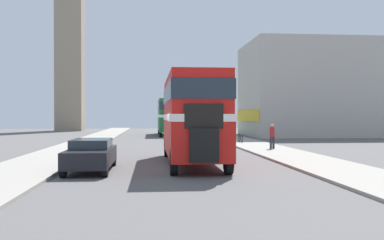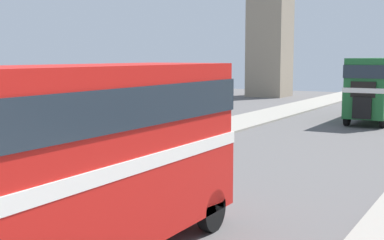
{
  "view_description": "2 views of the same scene",
  "coord_description": "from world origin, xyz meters",
  "px_view_note": "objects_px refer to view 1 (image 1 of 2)",
  "views": [
    {
      "loc": [
        -1.26,
        -18.96,
        2.38
      ],
      "look_at": [
        0.73,
        1.91,
        2.16
      ],
      "focal_mm": 40.0,
      "sensor_mm": 36.0,
      "label": 1
    },
    {
      "loc": [
        7.91,
        -5.92,
        4.4
      ],
      "look_at": [
        0.0,
        7.93,
        2.49
      ],
      "focal_mm": 50.0,
      "sensor_mm": 36.0,
      "label": 2
    }
  ],
  "objects_px": {
    "bicycle_on_pavement": "(240,138)",
    "church_tower": "(70,3)",
    "car_parked_near": "(91,154)",
    "double_decker_bus": "(192,113)",
    "pedestrian_walking": "(272,135)",
    "bus_distant": "(169,114)"
  },
  "relations": [
    {
      "from": "car_parked_near",
      "to": "pedestrian_walking",
      "type": "relative_size",
      "value": 2.75
    },
    {
      "from": "double_decker_bus",
      "to": "pedestrian_walking",
      "type": "bearing_deg",
      "value": 50.44
    },
    {
      "from": "car_parked_near",
      "to": "pedestrian_walking",
      "type": "bearing_deg",
      "value": 42.15
    },
    {
      "from": "double_decker_bus",
      "to": "church_tower",
      "type": "distance_m",
      "value": 52.6
    },
    {
      "from": "double_decker_bus",
      "to": "bicycle_on_pavement",
      "type": "height_order",
      "value": "double_decker_bus"
    },
    {
      "from": "bicycle_on_pavement",
      "to": "bus_distant",
      "type": "bearing_deg",
      "value": 108.31
    },
    {
      "from": "bus_distant",
      "to": "bicycle_on_pavement",
      "type": "height_order",
      "value": "bus_distant"
    },
    {
      "from": "bus_distant",
      "to": "pedestrian_walking",
      "type": "distance_m",
      "value": 24.25
    },
    {
      "from": "car_parked_near",
      "to": "church_tower",
      "type": "bearing_deg",
      "value": 101.43
    },
    {
      "from": "car_parked_near",
      "to": "pedestrian_walking",
      "type": "height_order",
      "value": "pedestrian_walking"
    },
    {
      "from": "bicycle_on_pavement",
      "to": "car_parked_near",
      "type": "bearing_deg",
      "value": -120.84
    },
    {
      "from": "pedestrian_walking",
      "to": "bicycle_on_pavement",
      "type": "distance_m",
      "value": 7.19
    },
    {
      "from": "bus_distant",
      "to": "pedestrian_walking",
      "type": "relative_size",
      "value": 6.55
    },
    {
      "from": "bus_distant",
      "to": "double_decker_bus",
      "type": "bearing_deg",
      "value": -90.22
    },
    {
      "from": "double_decker_bus",
      "to": "car_parked_near",
      "type": "height_order",
      "value": "double_decker_bus"
    },
    {
      "from": "bus_distant",
      "to": "pedestrian_walking",
      "type": "xyz_separation_m",
      "value": [
        6.07,
        -23.43,
        -1.47
      ]
    },
    {
      "from": "car_parked_near",
      "to": "double_decker_bus",
      "type": "bearing_deg",
      "value": 26.13
    },
    {
      "from": "double_decker_bus",
      "to": "bicycle_on_pavement",
      "type": "xyz_separation_m",
      "value": [
        5.51,
        14.63,
        -2.03
      ]
    },
    {
      "from": "car_parked_near",
      "to": "bicycle_on_pavement",
      "type": "height_order",
      "value": "car_parked_near"
    },
    {
      "from": "pedestrian_walking",
      "to": "bicycle_on_pavement",
      "type": "xyz_separation_m",
      "value": [
        -0.68,
        7.13,
        -0.59
      ]
    },
    {
      "from": "bicycle_on_pavement",
      "to": "church_tower",
      "type": "height_order",
      "value": "church_tower"
    },
    {
      "from": "double_decker_bus",
      "to": "pedestrian_walking",
      "type": "xyz_separation_m",
      "value": [
        6.19,
        7.49,
        -1.44
      ]
    }
  ]
}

